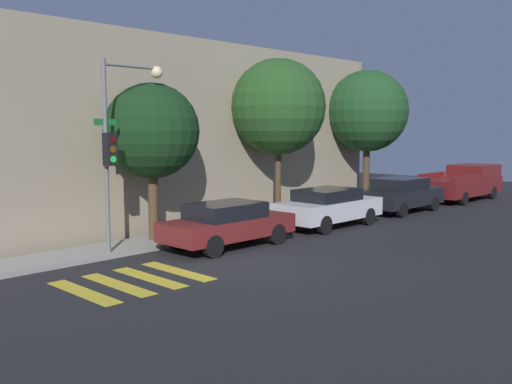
{
  "coord_description": "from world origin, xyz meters",
  "views": [
    {
      "loc": [
        -10.41,
        -10.51,
        3.58
      ],
      "look_at": [
        2.56,
        2.1,
        1.6
      ],
      "focal_mm": 40.0,
      "sensor_mm": 36.0,
      "label": 1
    }
  ],
  "objects_px": {
    "sedan_near_corner": "(227,223)",
    "pickup_truck": "(463,183)",
    "tree_far_end": "(367,111)",
    "tree_midblock": "(278,107)",
    "sedan_far_end": "(401,194)",
    "traffic_light_pole": "(120,131)",
    "sedan_middle": "(328,206)",
    "tree_near_corner": "(152,131)"
  },
  "relations": [
    {
      "from": "sedan_near_corner",
      "to": "pickup_truck",
      "type": "relative_size",
      "value": 0.77
    },
    {
      "from": "tree_far_end",
      "to": "tree_midblock",
      "type": "bearing_deg",
      "value": 180.0
    },
    {
      "from": "pickup_truck",
      "to": "sedan_far_end",
      "type": "bearing_deg",
      "value": -180.0
    },
    {
      "from": "sedan_near_corner",
      "to": "pickup_truck",
      "type": "height_order",
      "value": "pickup_truck"
    },
    {
      "from": "pickup_truck",
      "to": "tree_far_end",
      "type": "relative_size",
      "value": 0.88
    },
    {
      "from": "traffic_light_pole",
      "to": "sedan_middle",
      "type": "xyz_separation_m",
      "value": [
        7.99,
        -1.27,
        -2.78
      ]
    },
    {
      "from": "sedan_far_end",
      "to": "pickup_truck",
      "type": "distance_m",
      "value": 6.2
    },
    {
      "from": "sedan_middle",
      "to": "tree_midblock",
      "type": "relative_size",
      "value": 0.7
    },
    {
      "from": "traffic_light_pole",
      "to": "sedan_far_end",
      "type": "relative_size",
      "value": 1.26
    },
    {
      "from": "tree_near_corner",
      "to": "tree_midblock",
      "type": "height_order",
      "value": "tree_midblock"
    },
    {
      "from": "tree_midblock",
      "to": "tree_far_end",
      "type": "xyz_separation_m",
      "value": [
        6.09,
        0.0,
        -0.03
      ]
    },
    {
      "from": "traffic_light_pole",
      "to": "tree_midblock",
      "type": "xyz_separation_m",
      "value": [
        7.48,
        0.78,
        0.9
      ]
    },
    {
      "from": "sedan_middle",
      "to": "tree_near_corner",
      "type": "bearing_deg",
      "value": 162.11
    },
    {
      "from": "sedan_middle",
      "to": "tree_near_corner",
      "type": "height_order",
      "value": "tree_near_corner"
    },
    {
      "from": "traffic_light_pole",
      "to": "pickup_truck",
      "type": "height_order",
      "value": "traffic_light_pole"
    },
    {
      "from": "sedan_near_corner",
      "to": "sedan_middle",
      "type": "height_order",
      "value": "sedan_middle"
    },
    {
      "from": "sedan_middle",
      "to": "pickup_truck",
      "type": "distance_m",
      "value": 11.4
    },
    {
      "from": "tree_midblock",
      "to": "sedan_near_corner",
      "type": "bearing_deg",
      "value": -155.87
    },
    {
      "from": "tree_near_corner",
      "to": "tree_far_end",
      "type": "height_order",
      "value": "tree_far_end"
    },
    {
      "from": "sedan_far_end",
      "to": "tree_far_end",
      "type": "height_order",
      "value": "tree_far_end"
    },
    {
      "from": "sedan_near_corner",
      "to": "tree_near_corner",
      "type": "xyz_separation_m",
      "value": [
        -1.26,
        2.05,
        2.79
      ]
    },
    {
      "from": "pickup_truck",
      "to": "tree_near_corner",
      "type": "xyz_separation_m",
      "value": [
        -17.76,
        2.05,
        2.64
      ]
    },
    {
      "from": "sedan_far_end",
      "to": "pickup_truck",
      "type": "height_order",
      "value": "pickup_truck"
    },
    {
      "from": "traffic_light_pole",
      "to": "tree_far_end",
      "type": "bearing_deg",
      "value": 3.3
    },
    {
      "from": "sedan_near_corner",
      "to": "sedan_middle",
      "type": "distance_m",
      "value": 5.1
    },
    {
      "from": "sedan_near_corner",
      "to": "pickup_truck",
      "type": "distance_m",
      "value": 16.5
    },
    {
      "from": "sedan_middle",
      "to": "tree_far_end",
      "type": "bearing_deg",
      "value": 20.22
    },
    {
      "from": "sedan_middle",
      "to": "tree_midblock",
      "type": "height_order",
      "value": "tree_midblock"
    },
    {
      "from": "traffic_light_pole",
      "to": "tree_near_corner",
      "type": "xyz_separation_m",
      "value": [
        1.63,
        0.78,
        -0.02
      ]
    },
    {
      "from": "pickup_truck",
      "to": "tree_far_end",
      "type": "distance_m",
      "value": 7.11
    },
    {
      "from": "sedan_middle",
      "to": "tree_near_corner",
      "type": "xyz_separation_m",
      "value": [
        -6.36,
        2.05,
        2.77
      ]
    },
    {
      "from": "sedan_far_end",
      "to": "sedan_middle",
      "type": "bearing_deg",
      "value": 180.0
    },
    {
      "from": "sedan_far_end",
      "to": "tree_near_corner",
      "type": "bearing_deg",
      "value": 169.93
    },
    {
      "from": "traffic_light_pole",
      "to": "sedan_near_corner",
      "type": "height_order",
      "value": "traffic_light_pole"
    },
    {
      "from": "sedan_middle",
      "to": "pickup_truck",
      "type": "relative_size",
      "value": 0.8
    },
    {
      "from": "traffic_light_pole",
      "to": "tree_far_end",
      "type": "relative_size",
      "value": 0.88
    },
    {
      "from": "sedan_near_corner",
      "to": "tree_near_corner",
      "type": "distance_m",
      "value": 3.69
    },
    {
      "from": "pickup_truck",
      "to": "tree_far_end",
      "type": "bearing_deg",
      "value": 160.59
    },
    {
      "from": "sedan_far_end",
      "to": "tree_near_corner",
      "type": "relative_size",
      "value": 0.87
    },
    {
      "from": "sedan_far_end",
      "to": "pickup_truck",
      "type": "relative_size",
      "value": 0.79
    },
    {
      "from": "traffic_light_pole",
      "to": "sedan_near_corner",
      "type": "relative_size",
      "value": 1.29
    },
    {
      "from": "sedan_near_corner",
      "to": "tree_far_end",
      "type": "relative_size",
      "value": 0.68
    }
  ]
}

